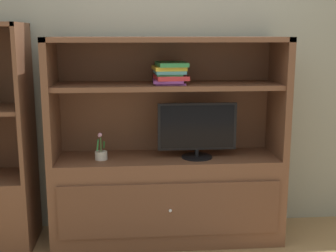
{
  "coord_description": "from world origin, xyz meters",
  "views": [
    {
      "loc": [
        -0.26,
        -2.89,
        1.6
      ],
      "look_at": [
        0.0,
        0.35,
        0.92
      ],
      "focal_mm": 47.63,
      "sensor_mm": 36.0,
      "label": 1
    }
  ],
  "objects_px": {
    "media_console": "(167,177)",
    "magazine_stack": "(170,73)",
    "bookshelf_tall": "(1,176)",
    "tv_monitor": "(197,130)",
    "potted_plant": "(101,154)"
  },
  "relations": [
    {
      "from": "tv_monitor",
      "to": "potted_plant",
      "type": "height_order",
      "value": "tv_monitor"
    },
    {
      "from": "media_console",
      "to": "bookshelf_tall",
      "type": "xyz_separation_m",
      "value": [
        -1.27,
        0.01,
        0.04
      ]
    },
    {
      "from": "media_console",
      "to": "bookshelf_tall",
      "type": "bearing_deg",
      "value": 179.75
    },
    {
      "from": "media_console",
      "to": "magazine_stack",
      "type": "relative_size",
      "value": 5.19
    },
    {
      "from": "potted_plant",
      "to": "media_console",
      "type": "bearing_deg",
      "value": 5.43
    },
    {
      "from": "tv_monitor",
      "to": "magazine_stack",
      "type": "relative_size",
      "value": 1.75
    },
    {
      "from": "media_console",
      "to": "magazine_stack",
      "type": "distance_m",
      "value": 0.81
    },
    {
      "from": "magazine_stack",
      "to": "bookshelf_tall",
      "type": "relative_size",
      "value": 0.2
    },
    {
      "from": "tv_monitor",
      "to": "bookshelf_tall",
      "type": "relative_size",
      "value": 0.36
    },
    {
      "from": "tv_monitor",
      "to": "magazine_stack",
      "type": "distance_m",
      "value": 0.47
    },
    {
      "from": "potted_plant",
      "to": "bookshelf_tall",
      "type": "bearing_deg",
      "value": 176.01
    },
    {
      "from": "tv_monitor",
      "to": "potted_plant",
      "type": "distance_m",
      "value": 0.74
    },
    {
      "from": "tv_monitor",
      "to": "bookshelf_tall",
      "type": "bearing_deg",
      "value": 177.71
    },
    {
      "from": "bookshelf_tall",
      "to": "potted_plant",
      "type": "bearing_deg",
      "value": -3.99
    },
    {
      "from": "media_console",
      "to": "bookshelf_tall",
      "type": "distance_m",
      "value": 1.27
    }
  ]
}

